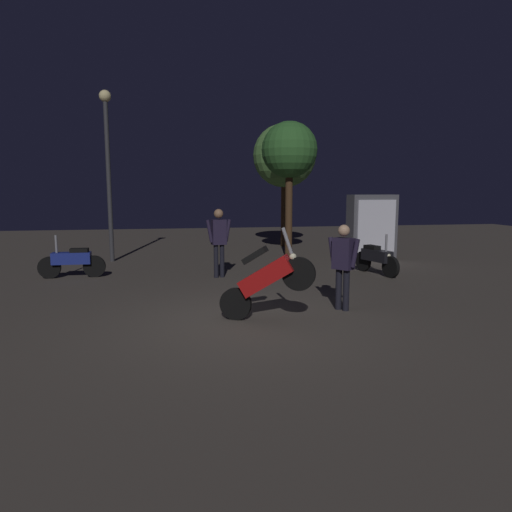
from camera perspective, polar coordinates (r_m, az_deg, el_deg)
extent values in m
plane|color=#4C443D|center=(7.92, -1.67, -8.22)|extent=(40.00, 40.00, 0.00)
cylinder|color=black|center=(8.01, -2.55, -5.96)|extent=(0.55, 0.33, 0.56)
cylinder|color=black|center=(7.63, 5.32, -2.22)|extent=(0.55, 0.33, 0.56)
cube|color=#B71414|center=(7.75, 1.31, -2.48)|extent=(1.00, 0.69, 0.76)
cube|color=black|center=(7.74, -0.12, 0.10)|extent=(0.49, 0.40, 0.32)
cylinder|color=gray|center=(7.58, 3.89, 1.91)|extent=(0.21, 0.14, 0.44)
sphere|color=#F2EABF|center=(7.60, 4.61, -0.11)|extent=(0.12, 0.12, 0.12)
cylinder|color=black|center=(13.12, 13.16, -0.63)|extent=(0.25, 0.57, 0.56)
cylinder|color=black|center=(12.29, 16.38, -1.32)|extent=(0.25, 0.57, 0.56)
cube|color=black|center=(12.67, 14.76, 0.07)|extent=(0.54, 1.00, 0.30)
cube|color=black|center=(12.79, 14.21, 1.07)|extent=(0.35, 0.49, 0.10)
cylinder|color=gray|center=(12.36, 15.87, 1.58)|extent=(0.07, 0.07, 0.45)
sphere|color=#F2EABF|center=(12.33, 16.12, 0.03)|extent=(0.12, 0.12, 0.12)
cylinder|color=black|center=(12.62, -19.43, -1.22)|extent=(0.56, 0.10, 0.56)
cylinder|color=black|center=(12.84, -24.28, -1.32)|extent=(0.56, 0.10, 0.56)
cube|color=navy|center=(12.68, -21.93, -0.25)|extent=(0.95, 0.30, 0.30)
cube|color=black|center=(12.62, -21.09, 0.67)|extent=(0.44, 0.24, 0.10)
cylinder|color=gray|center=(12.72, -23.56, 1.39)|extent=(0.06, 0.06, 0.45)
sphere|color=#F2EABF|center=(12.78, -23.92, -0.07)|extent=(0.12, 0.12, 0.12)
cylinder|color=black|center=(8.80, 10.22, -4.05)|extent=(0.12, 0.12, 0.78)
cylinder|color=black|center=(8.72, 11.13, -4.19)|extent=(0.12, 0.12, 0.78)
cube|color=#261E38|center=(8.65, 10.79, 0.29)|extent=(0.41, 0.43, 0.58)
sphere|color=tan|center=(8.60, 10.87, 3.12)|extent=(0.22, 0.22, 0.22)
cylinder|color=#261E38|center=(8.76, 9.44, 0.62)|extent=(0.18, 0.20, 0.53)
cylinder|color=#261E38|center=(8.52, 12.19, 0.34)|extent=(0.18, 0.20, 0.53)
cylinder|color=black|center=(11.84, -4.98, -0.64)|extent=(0.12, 0.12, 0.86)
cylinder|color=black|center=(11.88, -4.23, -0.60)|extent=(0.12, 0.12, 0.86)
cube|color=#261E38|center=(11.77, -4.65, 2.98)|extent=(0.40, 0.30, 0.64)
sphere|color=#9E7251|center=(11.74, -4.67, 5.26)|extent=(0.24, 0.24, 0.24)
cylinder|color=#261E38|center=(11.70, -5.78, 3.10)|extent=(0.20, 0.12, 0.58)
cylinder|color=#261E38|center=(11.84, -3.53, 3.18)|extent=(0.20, 0.12, 0.58)
cylinder|color=#38383D|center=(15.11, -17.79, 8.62)|extent=(0.14, 0.14, 4.92)
sphere|color=#F9E59E|center=(15.38, -18.23, 18.34)|extent=(0.36, 0.36, 0.36)
cylinder|color=#4C331E|center=(15.44, 4.09, 5.24)|extent=(0.24, 0.24, 2.91)
sphere|color=#336B2D|center=(15.48, 4.17, 13.02)|extent=(1.84, 1.84, 1.84)
cylinder|color=#4C331E|center=(18.47, 3.49, 5.42)|extent=(0.24, 0.24, 2.72)
sphere|color=#568C42|center=(18.50, 3.55, 12.34)|extent=(2.48, 2.48, 2.48)
cube|color=#595960|center=(15.19, 14.18, 3.44)|extent=(1.65, 0.71, 2.10)
cube|color=white|center=(14.96, 14.73, 3.54)|extent=(1.34, 0.22, 1.68)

